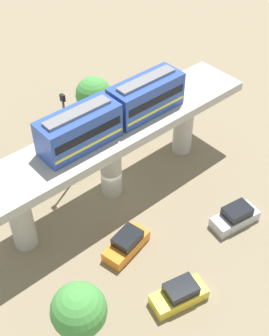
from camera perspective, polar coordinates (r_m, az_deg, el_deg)
name	(u,v)px	position (r m, az deg, el deg)	size (l,w,h in m)	color
ground_plane	(112,191)	(42.63, -2.81, -2.89)	(120.00, 120.00, 0.00)	#84755B
viaduct	(110,146)	(38.96, -3.07, 2.72)	(5.20, 28.00, 7.16)	#B7B2AA
train	(114,112)	(37.24, -2.55, 6.96)	(2.64, 13.55, 3.24)	#2D4CA5
parked_car_silver	(235,217)	(40.37, 12.39, -5.95)	(2.47, 4.44, 1.76)	#B2B5BA
parked_car_orange	(127,244)	(37.61, -1.00, -9.38)	(2.64, 4.48, 1.76)	orange
parked_car_yellow	(179,295)	(35.08, 5.58, -15.36)	(2.74, 4.51, 1.76)	yellow
tree_near_viaduct	(54,136)	(43.66, -9.93, 3.92)	(3.74, 3.74, 5.41)	brown
tree_mid_lot	(94,94)	(48.65, -5.09, 9.07)	(3.81, 3.81, 5.54)	brown
tree_far_corner	(79,310)	(30.75, -6.92, -17.13)	(3.68, 3.68, 5.82)	brown
signal_post	(67,137)	(40.31, -8.31, 3.81)	(0.44, 0.28, 9.76)	#4C4C51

